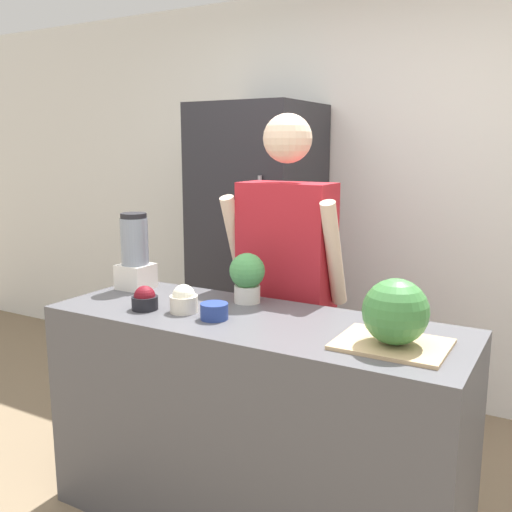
# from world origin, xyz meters

# --- Properties ---
(wall_back) EXTENTS (8.00, 0.06, 2.60)m
(wall_back) POSITION_xyz_m (0.00, 1.94, 1.30)
(wall_back) COLOR white
(wall_back) RESTS_ON ground_plane
(counter_island) EXTENTS (1.74, 0.61, 0.93)m
(counter_island) POSITION_xyz_m (0.00, 0.31, 0.47)
(counter_island) COLOR #4C4C51
(counter_island) RESTS_ON ground_plane
(refrigerator) EXTENTS (0.70, 0.70, 1.88)m
(refrigerator) POSITION_xyz_m (-0.68, 1.56, 0.94)
(refrigerator) COLOR #232328
(refrigerator) RESTS_ON ground_plane
(person) EXTENTS (0.59, 0.28, 1.77)m
(person) POSITION_xyz_m (-0.09, 0.80, 0.91)
(person) COLOR #333338
(person) RESTS_ON ground_plane
(cutting_board) EXTENTS (0.38, 0.30, 0.01)m
(cutting_board) POSITION_xyz_m (0.59, 0.25, 0.94)
(cutting_board) COLOR tan
(cutting_board) RESTS_ON counter_island
(watermelon) EXTENTS (0.23, 0.23, 0.23)m
(watermelon) POSITION_xyz_m (0.60, 0.25, 1.06)
(watermelon) COLOR #3D7F3D
(watermelon) RESTS_ON cutting_board
(bowl_cherries) EXTENTS (0.11, 0.11, 0.10)m
(bowl_cherries) POSITION_xyz_m (-0.46, 0.18, 0.98)
(bowl_cherries) COLOR black
(bowl_cherries) RESTS_ON counter_island
(bowl_cream) EXTENTS (0.12, 0.12, 0.12)m
(bowl_cream) POSITION_xyz_m (-0.29, 0.23, 0.99)
(bowl_cream) COLOR beige
(bowl_cream) RESTS_ON counter_island
(bowl_small_blue) EXTENTS (0.11, 0.11, 0.07)m
(bowl_small_blue) POSITION_xyz_m (-0.12, 0.21, 0.97)
(bowl_small_blue) COLOR navy
(bowl_small_blue) RESTS_ON counter_island
(blender) EXTENTS (0.15, 0.15, 0.37)m
(blender) POSITION_xyz_m (-0.74, 0.45, 1.11)
(blender) COLOR silver
(blender) RESTS_ON counter_island
(potted_plant) EXTENTS (0.16, 0.16, 0.22)m
(potted_plant) POSITION_xyz_m (-0.14, 0.50, 1.06)
(potted_plant) COLOR beige
(potted_plant) RESTS_ON counter_island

